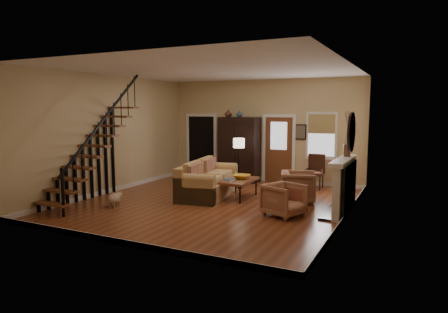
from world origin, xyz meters
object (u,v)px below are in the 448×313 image
at_px(floor_lamp, 239,163).
at_px(sofa, 208,180).
at_px(armchair_right, 298,187).
at_px(side_chair, 315,172).
at_px(coffee_table, 238,189).
at_px(armchair_left, 284,200).
at_px(armoire, 239,149).

bearing_deg(floor_lamp, sofa, -101.05).
xyz_separation_m(armchair_right, floor_lamp, (-2.11, 1.01, 0.35)).
bearing_deg(armchair_right, sofa, 82.98).
bearing_deg(sofa, side_chair, 34.22).
bearing_deg(coffee_table, armchair_left, -35.35).
height_order(armoire, armchair_right, armoire).
bearing_deg(armoire, armchair_right, -38.91).
height_order(armchair_left, side_chair, side_chair).
relative_size(armchair_right, side_chair, 0.86).
height_order(coffee_table, armchair_right, armchair_right).
relative_size(sofa, armchair_left, 3.03).
bearing_deg(coffee_table, armchair_right, 9.37).
bearing_deg(armchair_right, side_chair, -15.82).
bearing_deg(armchair_left, floor_lamp, 62.54).
xyz_separation_m(armchair_left, side_chair, (-0.11, 3.32, 0.15)).
bearing_deg(side_chair, armchair_right, -89.06).
height_order(sofa, floor_lamp, floor_lamp).
distance_m(sofa, coffee_table, 0.85).
relative_size(coffee_table, floor_lamp, 0.88).
distance_m(armchair_right, side_chair, 1.89).
bearing_deg(coffee_table, sofa, -169.56).
bearing_deg(armoire, floor_lamp, -66.32).
bearing_deg(side_chair, armchair_left, -88.02).
xyz_separation_m(sofa, armchair_right, (2.39, 0.41, -0.05)).
height_order(sofa, coffee_table, sofa).
bearing_deg(armchair_left, sofa, 88.07).
bearing_deg(armchair_left, armoire, 57.77).
bearing_deg(sofa, floor_lamp, 68.94).
xyz_separation_m(coffee_table, armchair_right, (1.57, 0.26, 0.14)).
xyz_separation_m(armchair_right, side_chair, (-0.03, 1.88, 0.11)).
bearing_deg(armchair_left, coffee_table, 75.28).
xyz_separation_m(sofa, coffee_table, (0.81, 0.15, -0.20)).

